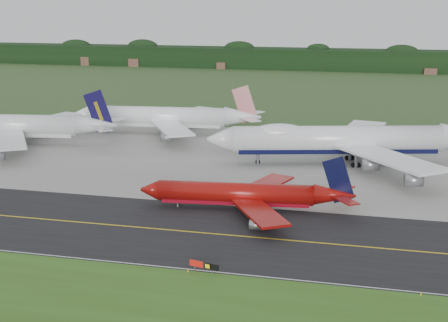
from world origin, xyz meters
TOP-DOWN VIEW (x-y plane):
  - ground at (0.00, 0.00)m, footprint 600.00×600.00m
  - grass_verge at (0.00, -35.00)m, footprint 400.00×30.00m
  - taxiway at (0.00, -4.00)m, footprint 400.00×32.00m
  - apron at (0.00, 51.00)m, footprint 400.00×78.00m
  - taxiway_centreline at (0.00, -4.00)m, footprint 400.00×0.40m
  - taxiway_edge_line at (0.00, -19.50)m, footprint 400.00×0.25m
  - horizon_treeline at (0.00, 273.76)m, footprint 700.00×25.00m
  - jet_ba_747 at (22.30, 51.29)m, footprint 72.13×58.61m
  - jet_red_737 at (4.78, 10.32)m, footprint 42.64×34.57m
  - jet_navy_gold at (-72.11, 51.76)m, footprint 62.54×53.97m
  - jet_star_tail at (-33.64, 75.65)m, footprint 59.17×49.25m
  - taxiway_sign at (4.11, -20.02)m, footprint 4.85×1.30m
  - edge_marker_center at (1.70, -20.50)m, footprint 0.16×0.16m
  - edge_marker_right at (35.75, -20.50)m, footprint 0.16×0.16m

SIDE VIEW (x-z plane):
  - ground at x=0.00m, z-range 0.00..0.00m
  - grass_verge at x=0.00m, z-range 0.00..0.01m
  - apron at x=0.00m, z-range 0.00..0.01m
  - taxiway at x=0.00m, z-range 0.00..0.02m
  - taxiway_centreline at x=0.00m, z-range 0.03..0.03m
  - taxiway_edge_line at x=0.00m, z-range 0.03..0.03m
  - edge_marker_center at x=1.70m, z-range 0.00..0.50m
  - edge_marker_right at x=35.75m, z-range 0.00..0.50m
  - taxiway_sign at x=4.11m, z-range 0.34..1.98m
  - jet_red_737 at x=4.78m, z-range -2.57..8.93m
  - jet_star_tail at x=-33.64m, z-range -2.60..13.00m
  - jet_navy_gold at x=-72.11m, z-range -2.77..13.38m
  - horizon_treeline at x=0.00m, z-range -0.53..11.47m
  - jet_ba_747 at x=22.30m, z-range -2.93..15.42m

